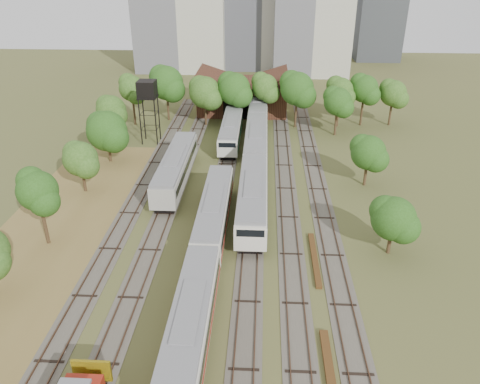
{
  "coord_description": "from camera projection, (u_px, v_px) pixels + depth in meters",
  "views": [
    {
      "loc": [
        2.98,
        -27.81,
        26.07
      ],
      "look_at": [
        0.54,
        18.8,
        2.5
      ],
      "focal_mm": 35.0,
      "sensor_mm": 36.0,
      "label": 1
    }
  ],
  "objects": [
    {
      "name": "maintenance_shed",
      "position": [
        243.0,
        95.0,
        87.1
      ],
      "size": [
        16.45,
        11.55,
        7.58
      ],
      "color": "#341B13",
      "rests_on": "ground"
    },
    {
      "name": "tracks",
      "position": [
        233.0,
        187.0,
        58.98
      ],
      "size": [
        24.6,
        80.0,
        0.19
      ],
      "color": "#4C473D",
      "rests_on": "ground"
    },
    {
      "name": "old_grey_coach",
      "position": [
        176.0,
        168.0,
        59.35
      ],
      "size": [
        3.04,
        18.0,
        3.76
      ],
      "color": "black",
      "rests_on": "ground"
    },
    {
      "name": "dry_grass_patch",
      "position": [
        41.0,
        261.0,
        44.64
      ],
      "size": [
        14.0,
        60.0,
        0.04
      ],
      "primitive_type": "cube",
      "color": "brown",
      "rests_on": "ground"
    },
    {
      "name": "railcar_red_set",
      "position": [
        204.0,
        259.0,
        41.71
      ],
      "size": [
        2.9,
        34.58,
        3.58
      ],
      "color": "black",
      "rests_on": "ground"
    },
    {
      "name": "rail_pile_near",
      "position": [
        331.0,
        381.0,
        31.92
      ],
      "size": [
        0.63,
        9.43,
        0.31
      ],
      "primitive_type": "cube",
      "color": "#553518",
      "rests_on": "ground"
    },
    {
      "name": "tree_band_left",
      "position": [
        56.0,
        175.0,
        50.98
      ],
      "size": [
        7.36,
        55.14,
        7.93
      ],
      "color": "#382616",
      "rests_on": "ground"
    },
    {
      "name": "railcar_rear",
      "position": [
        231.0,
        131.0,
        72.38
      ],
      "size": [
        2.9,
        16.08,
        3.59
      ],
      "color": "black",
      "rests_on": "ground"
    },
    {
      "name": "railcar_green_set",
      "position": [
        256.0,
        143.0,
        67.29
      ],
      "size": [
        3.19,
        52.08,
        3.95
      ],
      "color": "black",
      "rests_on": "ground"
    },
    {
      "name": "tree_band_right",
      "position": [
        361.0,
        146.0,
        59.14
      ],
      "size": [
        5.73,
        38.34,
        7.77
      ],
      "color": "#382616",
      "rests_on": "ground"
    },
    {
      "name": "water_tower",
      "position": [
        147.0,
        91.0,
        69.88
      ],
      "size": [
        2.77,
        2.77,
        9.62
      ],
      "color": "black",
      "rests_on": "ground"
    },
    {
      "name": "tower_far_right",
      "position": [
        380.0,
        6.0,
        126.84
      ],
      "size": [
        12.0,
        12.0,
        28.0
      ],
      "primitive_type": "cube",
      "color": "#3A3E41",
      "rests_on": "ground"
    },
    {
      "name": "ground",
      "position": [
        221.0,
        328.0,
        36.68
      ],
      "size": [
        240.0,
        240.0,
        0.0
      ],
      "primitive_type": "plane",
      "color": "#475123",
      "rests_on": "ground"
    },
    {
      "name": "rail_pile_far",
      "position": [
        315.0,
        259.0,
        44.81
      ],
      "size": [
        0.55,
        8.84,
        0.29
      ],
      "primitive_type": "cube",
      "color": "#553518",
      "rests_on": "ground"
    },
    {
      "name": "tree_band_far",
      "position": [
        254.0,
        89.0,
        78.33
      ],
      "size": [
        48.16,
        8.53,
        9.5
      ],
      "color": "#382616",
      "rests_on": "ground"
    }
  ]
}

